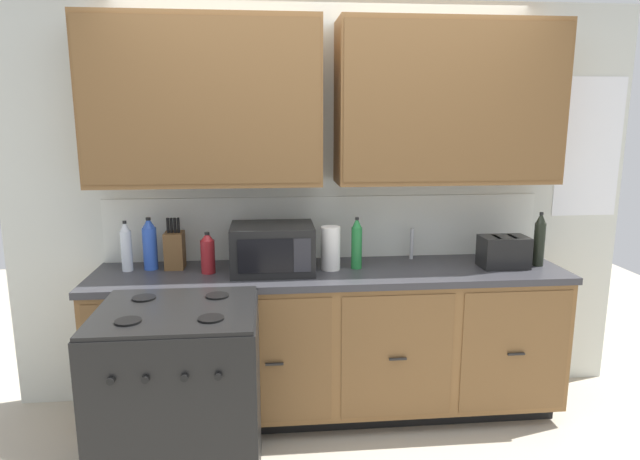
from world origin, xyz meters
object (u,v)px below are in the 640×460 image
bottle_dark (539,240)px  bottle_green (357,244)px  knife_block (175,249)px  bottle_red (208,253)px  microwave (273,248)px  toaster (504,252)px  bottle_clear (126,247)px  paper_towel_roll (330,248)px  bottle_blue (150,244)px  stove_range (181,400)px

bottle_dark → bottle_green: size_ratio=1.06×
knife_block → bottle_red: 0.24m
microwave → bottle_red: size_ratio=1.97×
toaster → bottle_clear: bearing=176.6°
knife_block → bottle_red: knife_block is taller
toaster → paper_towel_roll: bearing=177.3°
bottle_dark → bottle_clear: (-2.48, 0.12, -0.01)m
paper_towel_roll → bottle_red: size_ratio=1.07×
paper_towel_roll → bottle_blue: bottle_blue is taller
microwave → paper_towel_roll: size_ratio=1.85×
toaster → knife_block: size_ratio=0.90×
bottle_red → bottle_green: 0.88m
paper_towel_roll → bottle_red: bearing=-179.3°
bottle_red → microwave: bearing=-0.9°
paper_towel_roll → microwave: bearing=-177.5°
microwave → bottle_dark: bottle_dark is taller
bottle_red → bottle_dark: (2.00, -0.02, 0.04)m
bottle_blue → bottle_dark: bearing=-3.5°
bottle_green → knife_block: bearing=174.3°
paper_towel_roll → bottle_blue: (-1.07, 0.11, 0.02)m
stove_range → bottle_blue: (-0.26, 0.75, 0.62)m
bottle_red → toaster: bearing=-1.3°
paper_towel_roll → bottle_red: (-0.72, -0.01, -0.01)m
bottle_dark → bottle_green: 1.12m
bottle_blue → bottle_green: size_ratio=1.01×
knife_block → bottle_blue: bearing=-176.2°
bottle_dark → paper_towel_roll: bearing=178.5°
knife_block → microwave: bearing=-12.9°
stove_range → knife_block: (-0.12, 0.76, 0.58)m
stove_range → bottle_dark: bearing=16.2°
microwave → paper_towel_roll: 0.34m
bottle_green → microwave: bearing=-177.2°
bottle_red → bottle_clear: 0.49m
bottle_blue → bottle_red: bearing=-18.6°
knife_block → stove_range: bearing=-81.0°
bottle_clear → paper_towel_roll: bearing=-4.0°
stove_range → toaster: bearing=17.7°
paper_towel_roll → bottle_green: size_ratio=0.83×
microwave → bottle_dark: (1.62, -0.02, 0.02)m
bottle_green → paper_towel_roll: bearing=-176.7°
bottle_blue → bottle_green: (1.23, -0.10, -0.00)m
microwave → bottle_clear: bottle_clear is taller
stove_range → bottle_dark: bottle_dark is taller
microwave → bottle_dark: bearing=-0.7°
toaster → bottle_green: (-0.89, 0.06, 0.06)m
knife_block → bottle_blue: (-0.14, -0.01, 0.04)m
knife_block → bottle_blue: 0.15m
bottle_blue → paper_towel_roll: bearing=-5.8°
stove_range → paper_towel_roll: bearing=38.5°
bottle_red → bottle_clear: bottle_clear is taller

